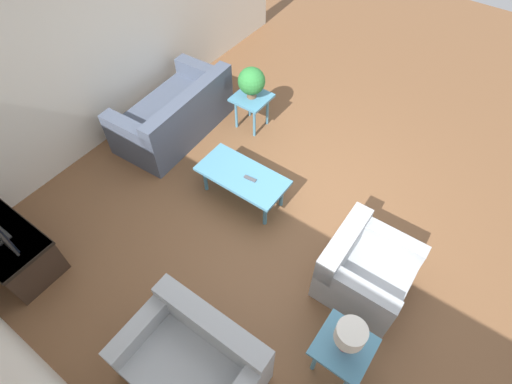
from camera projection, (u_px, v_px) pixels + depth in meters
The scene contains 12 objects.
ground_plane at pixel (297, 212), 5.07m from camera, with size 14.00×14.00×0.00m, color brown.
wall_right at pixel (104, 38), 5.14m from camera, with size 0.12×7.20×2.70m.
sofa at pixel (175, 115), 5.77m from camera, with size 1.02×1.78×0.81m.
armchair at pixel (363, 271), 4.21m from camera, with size 0.86×0.88×0.75m.
loveseat at pixel (195, 362), 3.64m from camera, with size 1.23×0.86×0.75m.
coffee_table at pixel (242, 177), 4.93m from camera, with size 1.13×0.55×0.44m.
side_table_plant at pixel (252, 102), 5.76m from camera, with size 0.49×0.49×0.53m.
side_table_lamp at pixel (343, 349), 3.57m from camera, with size 0.49×0.49×0.53m.
tv_stand_chest at pixel (10, 248), 4.41m from camera, with size 1.08×0.60×0.54m.
potted_plant at pixel (252, 81), 5.49m from camera, with size 0.38×0.38×0.46m.
table_lamp at pixel (350, 335), 3.30m from camera, with size 0.26×0.26×0.39m.
remote_control at pixel (250, 179), 4.83m from camera, with size 0.16×0.06×0.02m.
Camera 1 is at (-1.33, 2.73, 4.11)m, focal length 28.00 mm.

